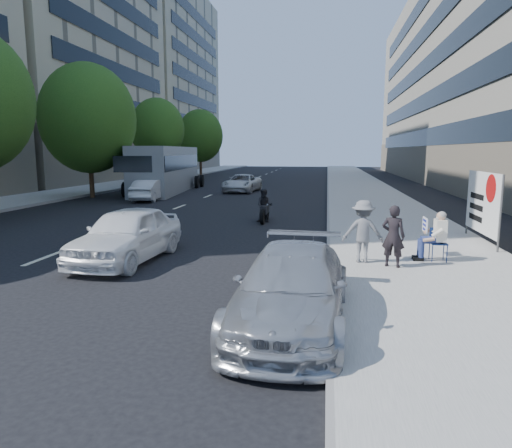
% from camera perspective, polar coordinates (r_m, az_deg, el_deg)
% --- Properties ---
extents(ground, '(160.00, 160.00, 0.00)m').
position_cam_1_polar(ground, '(10.12, 0.76, -8.09)').
color(ground, black).
rests_on(ground, ground).
extents(near_sidewalk, '(5.00, 120.00, 0.15)m').
position_cam_1_polar(near_sidewalk, '(29.83, 13.89, 3.23)').
color(near_sidewalk, gray).
rests_on(near_sidewalk, ground).
extents(far_sidewalk, '(4.50, 120.00, 0.15)m').
position_cam_1_polar(far_sidewalk, '(34.79, -22.61, 3.60)').
color(far_sidewalk, gray).
rests_on(far_sidewalk, ground).
extents(far_bldg_mid, '(22.00, 26.00, 34.00)m').
position_cam_1_polar(far_bldg_mid, '(55.48, -28.35, 22.70)').
color(far_bldg_mid, '#B9AB8B').
rests_on(far_bldg_mid, ground).
extents(far_bldg_north, '(22.00, 28.00, 28.00)m').
position_cam_1_polar(far_bldg_north, '(78.91, -15.36, 16.82)').
color(far_bldg_north, '#B9AB8B').
rests_on(far_bldg_north, ground).
extents(tree_far_c, '(6.00, 6.00, 8.47)m').
position_cam_1_polar(tree_far_c, '(31.48, -20.25, 12.26)').
color(tree_far_c, '#382616').
rests_on(tree_far_c, ground).
extents(tree_far_d, '(4.80, 4.80, 7.65)m').
position_cam_1_polar(tree_far_d, '(42.38, -12.24, 11.47)').
color(tree_far_d, '#382616').
rests_on(tree_far_d, ground).
extents(tree_far_e, '(5.40, 5.40, 7.89)m').
position_cam_1_polar(tree_far_e, '(55.67, -6.99, 10.89)').
color(tree_far_e, '#382616').
rests_on(tree_far_e, ground).
extents(seated_protester, '(0.83, 1.11, 1.31)m').
position_cam_1_polar(seated_protester, '(12.75, 21.41, -1.09)').
color(seated_protester, navy).
rests_on(seated_protester, near_sidewalk).
extents(jogger, '(1.05, 0.63, 1.61)m').
position_cam_1_polar(jogger, '(12.02, 13.22, -0.90)').
color(jogger, slate).
rests_on(jogger, near_sidewalk).
extents(pedestrian_woman, '(0.65, 0.53, 1.54)m').
position_cam_1_polar(pedestrian_woman, '(11.72, 16.78, -1.46)').
color(pedestrian_woman, black).
rests_on(pedestrian_woman, near_sidewalk).
extents(protest_banner, '(0.08, 3.06, 2.20)m').
position_cam_1_polar(protest_banner, '(15.90, 26.47, 2.41)').
color(protest_banner, '#4C4C4C').
rests_on(protest_banner, near_sidewalk).
extents(parked_sedan, '(2.06, 4.66, 1.33)m').
position_cam_1_polar(parked_sedan, '(7.94, 4.50, -7.97)').
color(parked_sedan, '#A4A6AB').
rests_on(parked_sedan, ground).
extents(white_sedan_near, '(2.00, 4.45, 1.49)m').
position_cam_1_polar(white_sedan_near, '(12.95, -15.81, -1.24)').
color(white_sedan_near, white).
rests_on(white_sedan_near, ground).
extents(white_sedan_mid, '(1.68, 3.95, 1.27)m').
position_cam_1_polar(white_sedan_mid, '(28.60, -13.19, 4.14)').
color(white_sedan_mid, silver).
rests_on(white_sedan_mid, ground).
extents(white_sedan_far, '(2.50, 4.80, 1.29)m').
position_cam_1_polar(white_sedan_far, '(33.82, -1.74, 5.13)').
color(white_sedan_far, silver).
rests_on(white_sedan_far, ground).
extents(motorcycle, '(0.69, 2.04, 1.42)m').
position_cam_1_polar(motorcycle, '(19.32, 1.09, 2.11)').
color(motorcycle, black).
rests_on(motorcycle, ground).
extents(bus, '(3.89, 12.29, 3.30)m').
position_cam_1_polar(bus, '(34.59, -11.07, 6.70)').
color(bus, slate).
rests_on(bus, ground).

